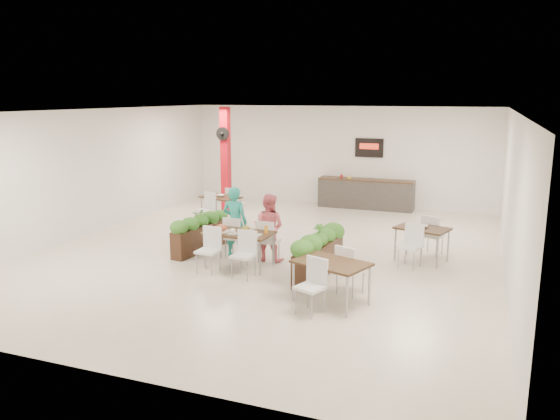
# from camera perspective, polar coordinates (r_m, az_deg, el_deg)

# --- Properties ---
(ground) EXTENTS (12.00, 12.00, 0.00)m
(ground) POSITION_cam_1_polar(r_m,az_deg,el_deg) (12.61, -0.90, -4.38)
(ground) COLOR beige
(ground) RESTS_ON ground
(room_shell) EXTENTS (10.10, 12.10, 3.22)m
(room_shell) POSITION_cam_1_polar(r_m,az_deg,el_deg) (12.20, -0.93, 4.70)
(room_shell) COLOR white
(room_shell) RESTS_ON ground
(red_column) EXTENTS (0.40, 0.41, 3.20)m
(red_column) POSITION_cam_1_polar(r_m,az_deg,el_deg) (16.90, -5.71, 5.41)
(red_column) COLOR #AD0B17
(red_column) RESTS_ON ground
(service_counter) EXTENTS (3.00, 0.64, 2.20)m
(service_counter) POSITION_cam_1_polar(r_m,az_deg,el_deg) (17.53, 8.95, 1.76)
(service_counter) COLOR #2E2C29
(service_counter) RESTS_ON ground
(main_table) EXTENTS (1.44, 1.68, 0.92)m
(main_table) POSITION_cam_1_polar(r_m,az_deg,el_deg) (11.40, -4.34, -2.87)
(main_table) COLOR black
(main_table) RESTS_ON ground
(diner_man) EXTENTS (0.60, 0.41, 1.58)m
(diner_man) POSITION_cam_1_polar(r_m,az_deg,el_deg) (12.10, -4.73, -1.25)
(diner_man) COLOR teal
(diner_man) RESTS_ON ground
(diner_woman) EXTENTS (0.74, 0.59, 1.47)m
(diner_woman) POSITION_cam_1_polar(r_m,az_deg,el_deg) (11.80, -1.20, -1.83)
(diner_woman) COLOR #F26B79
(diner_woman) RESTS_ON ground
(planter_left) EXTENTS (0.62, 1.92, 1.01)m
(planter_left) POSITION_cam_1_polar(r_m,az_deg,el_deg) (12.69, -8.28, -2.01)
(planter_left) COLOR black
(planter_left) RESTS_ON ground
(planter_right) EXTENTS (0.55, 2.03, 1.07)m
(planter_right) POSITION_cam_1_polar(r_m,az_deg,el_deg) (10.83, 4.06, -4.37)
(planter_right) COLOR black
(planter_right) RESTS_ON ground
(side_table_a) EXTENTS (1.23, 1.67, 0.92)m
(side_table_a) POSITION_cam_1_polar(r_m,az_deg,el_deg) (15.43, -6.21, 0.94)
(side_table_a) COLOR black
(side_table_a) RESTS_ON ground
(side_table_b) EXTENTS (1.24, 1.67, 0.92)m
(side_table_b) POSITION_cam_1_polar(r_m,az_deg,el_deg) (12.16, 14.64, -2.37)
(side_table_b) COLOR black
(side_table_b) RESTS_ON ground
(side_table_c) EXTENTS (1.43, 1.67, 0.92)m
(side_table_c) POSITION_cam_1_polar(r_m,az_deg,el_deg) (9.43, 5.39, -6.12)
(side_table_c) COLOR black
(side_table_c) RESTS_ON ground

